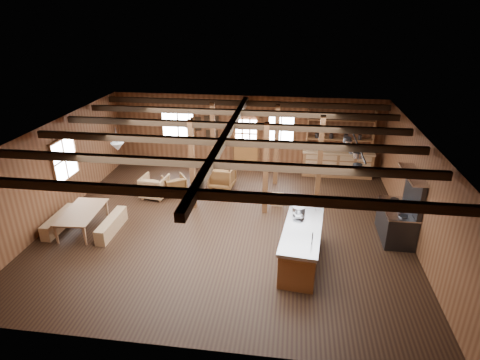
% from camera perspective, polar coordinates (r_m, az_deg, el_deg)
% --- Properties ---
extents(room, '(10.04, 9.04, 2.84)m').
position_cam_1_polar(room, '(10.91, -1.96, -0.16)').
color(room, black).
rests_on(room, ground).
extents(ceiling_joists, '(9.80, 8.82, 0.18)m').
position_cam_1_polar(ceiling_joists, '(10.63, -1.90, 6.55)').
color(ceiling_joists, black).
rests_on(ceiling_joists, ceiling).
extents(timber_posts, '(3.95, 2.35, 2.80)m').
position_cam_1_polar(timber_posts, '(12.76, 1.89, 3.46)').
color(timber_posts, '#472714').
rests_on(timber_posts, floor).
extents(back_door, '(1.02, 0.08, 2.15)m').
position_cam_1_polar(back_door, '(15.21, 0.85, 4.77)').
color(back_door, brown).
rests_on(back_door, floor).
extents(window_back_left, '(1.32, 0.06, 1.32)m').
position_cam_1_polar(window_back_left, '(15.51, -8.79, 7.66)').
color(window_back_left, white).
rests_on(window_back_left, wall_back).
extents(window_back_right, '(1.02, 0.06, 1.32)m').
position_cam_1_polar(window_back_right, '(14.91, 5.88, 7.16)').
color(window_back_right, white).
rests_on(window_back_right, wall_back).
extents(window_left, '(0.14, 1.24, 1.32)m').
position_cam_1_polar(window_left, '(13.00, -23.71, 2.74)').
color(window_left, white).
rests_on(window_left, wall_back).
extents(notice_boards, '(1.08, 0.03, 0.90)m').
position_cam_1_polar(notice_boards, '(15.23, -4.79, 7.71)').
color(notice_boards, beige).
rests_on(notice_boards, wall_back).
extents(back_counter, '(2.55, 0.60, 2.45)m').
position_cam_1_polar(back_counter, '(15.07, 13.69, 2.76)').
color(back_counter, brown).
rests_on(back_counter, floor).
extents(pendant_lamps, '(1.86, 2.36, 0.66)m').
position_cam_1_polar(pendant_lamps, '(12.07, -11.87, 6.04)').
color(pendant_lamps, '#2E2E30').
rests_on(pendant_lamps, ceiling).
extents(pot_rack, '(0.35, 3.00, 0.45)m').
position_cam_1_polar(pot_rack, '(10.77, 15.97, 3.62)').
color(pot_rack, '#2E2E30').
rests_on(pot_rack, ceiling).
extents(kitchen_island, '(1.14, 2.58, 1.20)m').
position_cam_1_polar(kitchen_island, '(9.94, 8.73, -9.05)').
color(kitchen_island, brown).
rests_on(kitchen_island, floor).
extents(step_stool, '(0.42, 0.30, 0.36)m').
position_cam_1_polar(step_stool, '(12.69, 5.34, -2.75)').
color(step_stool, olive).
rests_on(step_stool, floor).
extents(commercial_range, '(0.79, 1.53, 1.89)m').
position_cam_1_polar(commercial_range, '(11.51, 21.67, -4.95)').
color(commercial_range, '#2E2E30').
rests_on(commercial_range, floor).
extents(dining_table, '(1.03, 1.72, 0.59)m').
position_cam_1_polar(dining_table, '(12.01, -21.27, -5.40)').
color(dining_table, '#936643').
rests_on(dining_table, floor).
extents(bench_wall, '(0.28, 1.51, 0.41)m').
position_cam_1_polar(bench_wall, '(12.42, -24.27, -5.41)').
color(bench_wall, olive).
rests_on(bench_wall, floor).
extents(bench_aisle, '(0.29, 1.53, 0.42)m').
position_cam_1_polar(bench_aisle, '(11.71, -17.80, -6.13)').
color(bench_aisle, olive).
rests_on(bench_aisle, floor).
extents(armchair_a, '(0.95, 0.95, 0.64)m').
position_cam_1_polar(armchair_a, '(13.46, -9.31, -0.72)').
color(armchair_a, brown).
rests_on(armchair_a, floor).
extents(armchair_b, '(0.90, 0.92, 0.76)m').
position_cam_1_polar(armchair_b, '(13.80, -2.55, 0.50)').
color(armchair_b, brown).
rests_on(armchair_b, floor).
extents(armchair_c, '(0.87, 0.89, 0.74)m').
position_cam_1_polar(armchair_c, '(13.36, -12.05, -0.90)').
color(armchair_c, '#976E44').
rests_on(armchair_c, floor).
extents(counter_pot, '(0.33, 0.33, 0.20)m').
position_cam_1_polar(counter_pot, '(10.28, 8.35, -4.24)').
color(counter_pot, silver).
rests_on(counter_pot, kitchen_island).
extents(bowl, '(0.28, 0.28, 0.06)m').
position_cam_1_polar(bowl, '(10.08, 8.24, -5.24)').
color(bowl, silver).
rests_on(bowl, kitchen_island).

